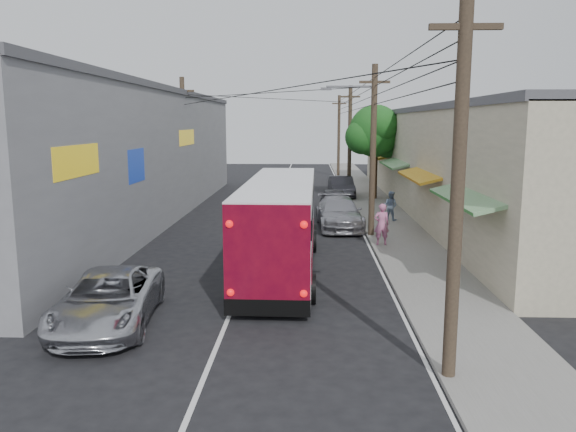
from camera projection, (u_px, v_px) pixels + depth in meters
The scene contains 13 objects.
ground at pixel (219, 340), 14.05m from camera, with size 120.00×120.00×0.00m, color black.
sidewalk at pixel (380, 213), 33.52m from camera, with size 3.00×80.00×0.12m, color slate.
building_right at pixel (450, 159), 34.82m from camera, with size 7.09×40.00×6.25m.
building_left at pixel (118, 154), 31.49m from camera, with size 7.20×36.00×7.25m.
utility_poles at pixel (324, 144), 33.29m from camera, with size 11.80×45.28×8.00m.
street_tree at pixel (376, 133), 38.67m from camera, with size 4.40×4.00×6.60m.
coach_bus at pixel (281, 223), 20.70m from camera, with size 2.78×11.51×3.30m.
jeepney at pixel (108, 299), 15.03m from camera, with size 2.36×5.12×1.42m, color silver.
parked_suv at pixel (339, 213), 28.88m from camera, with size 2.19×5.38×1.56m, color #94939B.
parked_car_mid at pixel (335, 201), 33.55m from camera, with size 1.72×4.27×1.45m, color #25252A.
parked_car_far at pixel (341, 187), 40.59m from camera, with size 1.61×4.62×1.52m, color black.
pedestrian_near at pixel (382, 224), 24.33m from camera, with size 0.66×0.43×1.81m, color #C06594.
pedestrian_far at pixel (391, 206), 30.45m from camera, with size 0.77×0.60×1.59m, color #839CBF.
Camera 1 is at (2.21, -13.27, 5.40)m, focal length 35.00 mm.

